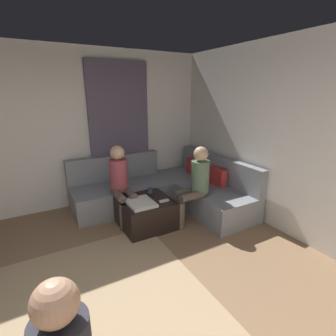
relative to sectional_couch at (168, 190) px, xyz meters
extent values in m
cube|color=silver|center=(2.08, 1.06, 1.07)|extent=(6.00, 0.12, 2.70)
cube|color=silver|center=(-0.86, -1.88, 1.07)|extent=(0.12, 6.00, 2.70)
cube|color=#595166|center=(-0.76, -0.58, 0.97)|extent=(0.06, 1.10, 2.50)
cube|color=tan|center=(1.88, -1.78, -0.27)|extent=(2.60, 2.20, 0.01)
cube|color=gray|center=(0.30, 0.53, -0.07)|extent=(2.10, 0.85, 0.42)
cube|color=gray|center=(0.30, 0.88, 0.36)|extent=(2.10, 0.14, 0.45)
cube|color=gray|center=(-0.32, -0.75, -0.07)|extent=(0.85, 1.70, 0.42)
cube|color=gray|center=(-0.68, -0.75, 0.36)|extent=(0.14, 1.70, 0.45)
cube|color=red|center=(-0.20, 0.70, 0.26)|extent=(0.36, 0.12, 0.36)
cube|color=red|center=(0.50, 0.70, 0.26)|extent=(0.36, 0.12, 0.36)
cube|color=black|center=(0.50, -0.66, -0.07)|extent=(0.76, 0.76, 0.42)
cube|color=white|center=(0.60, -0.78, 0.16)|extent=(0.44, 0.36, 0.04)
cylinder|color=#334C72|center=(0.28, -0.48, 0.19)|extent=(0.08, 0.08, 0.10)
cube|color=white|center=(0.68, -0.44, 0.15)|extent=(0.05, 0.15, 0.02)
cylinder|color=brown|center=(0.84, -0.25, -0.07)|extent=(0.12, 0.12, 0.42)
cylinder|color=brown|center=(0.66, -0.25, -0.07)|extent=(0.12, 0.12, 0.42)
cylinder|color=brown|center=(0.84, -0.05, 0.20)|extent=(0.12, 0.40, 0.12)
cylinder|color=brown|center=(0.66, -0.05, 0.20)|extent=(0.12, 0.40, 0.12)
cylinder|color=#597259|center=(0.75, 0.15, 0.45)|extent=(0.28, 0.28, 0.50)
sphere|color=#D8AD8C|center=(0.75, 0.15, 0.81)|extent=(0.22, 0.22, 0.22)
cylinder|color=brown|center=(0.45, -0.82, -0.07)|extent=(0.12, 0.12, 0.42)
cylinder|color=brown|center=(0.45, -1.00, -0.07)|extent=(0.12, 0.12, 0.42)
cylinder|color=brown|center=(0.25, -0.82, 0.20)|extent=(0.40, 0.12, 0.12)
cylinder|color=brown|center=(0.25, -1.00, 0.20)|extent=(0.40, 0.12, 0.12)
cylinder|color=#993F4C|center=(0.05, -0.91, 0.45)|extent=(0.28, 0.28, 0.50)
sphere|color=#D8AD8C|center=(0.05, -0.91, 0.81)|extent=(0.22, 0.22, 0.22)
sphere|color=tan|center=(2.67, -2.09, 0.79)|extent=(0.22, 0.22, 0.22)
camera|label=1|loc=(3.73, -2.09, 1.70)|focal=27.23mm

